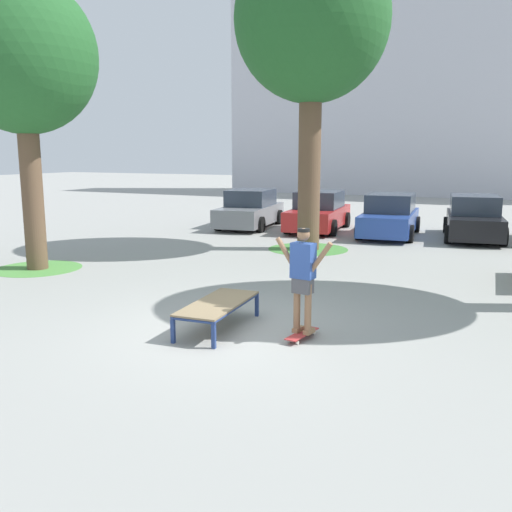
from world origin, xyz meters
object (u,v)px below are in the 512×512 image
at_px(tree_near_left, 23,58).
at_px(car_blue, 390,217).
at_px(tree_mid_back, 312,23).
at_px(car_grey, 250,210).
at_px(skater, 303,273).
at_px(skateboard, 302,334).
at_px(car_red, 319,212).
at_px(car_black, 474,219).
at_px(skate_box, 218,305).

xyz_separation_m(tree_near_left, car_blue, (6.94, 9.69, -4.48)).
relative_size(tree_mid_back, car_grey, 2.07).
bearing_deg(skater, skateboard, -97.99).
bearing_deg(car_red, skater, -72.14).
bearing_deg(tree_mid_back, car_grey, 134.69).
bearing_deg(tree_mid_back, car_blue, 67.18).
distance_m(tree_mid_back, car_blue, 7.31).
xyz_separation_m(tree_near_left, car_grey, (1.37, 9.71, -4.48)).
bearing_deg(car_black, skate_box, -103.68).
distance_m(skater, car_blue, 12.03).
xyz_separation_m(skater, car_black, (1.60, 12.52, -0.38)).
bearing_deg(skater, car_grey, 119.34).
bearing_deg(car_blue, tree_mid_back, -112.82).
relative_size(skateboard, car_black, 0.19).
bearing_deg(car_red, car_blue, -6.42).
bearing_deg(skater, skate_box, -175.74).
height_order(skater, tree_mid_back, tree_mid_back).
height_order(skateboard, tree_near_left, tree_near_left).
distance_m(tree_near_left, car_blue, 12.73).
bearing_deg(car_red, tree_mid_back, -75.11).
bearing_deg(tree_mid_back, car_black, 45.33).
xyz_separation_m(skateboard, tree_near_left, (-8.11, 2.28, 5.10)).
distance_m(skate_box, car_grey, 13.20).
height_order(tree_near_left, car_red, tree_near_left).
xyz_separation_m(skate_box, tree_near_left, (-6.64, 2.39, 4.76)).
bearing_deg(car_red, skateboard, -72.15).
bearing_deg(car_grey, tree_mid_back, -45.31).
bearing_deg(car_blue, car_red, 173.58).
xyz_separation_m(car_grey, car_blue, (5.56, -0.02, 0.00)).
bearing_deg(skate_box, car_blue, 88.59).
bearing_deg(skater, car_blue, 95.61).
bearing_deg(car_grey, car_blue, -0.24).
xyz_separation_m(car_grey, car_red, (2.78, 0.29, 0.00)).
distance_m(tree_mid_back, car_black, 8.66).
height_order(skate_box, skateboard, skate_box).
bearing_deg(skateboard, car_grey, 119.33).
xyz_separation_m(car_grey, car_black, (8.34, 0.53, 0.00)).
xyz_separation_m(car_blue, car_black, (2.78, 0.55, 0.00)).
distance_m(skate_box, car_red, 12.64).
distance_m(skateboard, car_blue, 12.04).
xyz_separation_m(skater, tree_mid_back, (-2.83, 8.04, 5.56)).
bearing_deg(skateboard, skate_box, -175.80).
bearing_deg(tree_near_left, car_black, 46.51).
distance_m(skate_box, skater, 1.62).
bearing_deg(car_blue, car_grey, 179.76).
distance_m(skateboard, car_black, 12.64).
bearing_deg(tree_near_left, car_grey, 81.95).
bearing_deg(tree_near_left, skate_box, -19.79).
height_order(car_red, car_blue, same).
bearing_deg(skater, car_black, 82.70).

